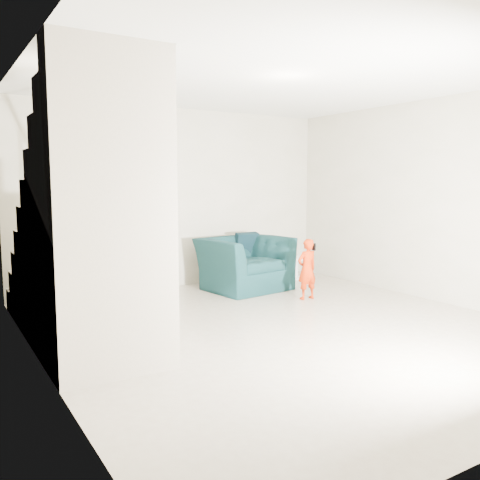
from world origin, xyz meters
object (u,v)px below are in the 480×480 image
Objects in this scene: armchair at (245,264)px; side_table at (296,264)px; toddler at (307,269)px; staircase at (85,250)px.

side_table is at bearing 4.57° from armchair.
staircase is (-3.09, -0.43, 0.53)m from toddler.
toddler is at bearing 7.91° from staircase.
staircase is at bearing 8.30° from toddler.
armchair is at bearing 27.75° from staircase.
staircase is (-3.88, -1.67, 0.70)m from side_table.
armchair is 1.21m from side_table.
side_table is 0.10× the size of staircase.
toddler is 2.29× the size of side_table.
toddler reaches higher than armchair.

